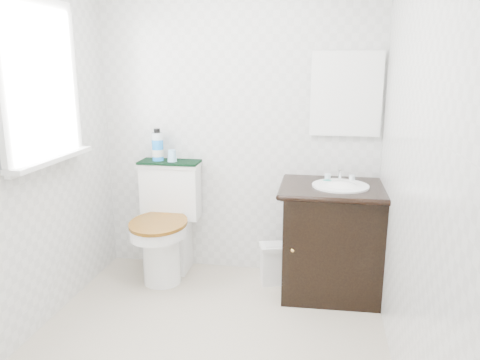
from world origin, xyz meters
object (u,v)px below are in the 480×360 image
(toilet, at_px, (167,229))
(trash_bin, at_px, (274,263))
(cup, at_px, (172,156))
(mouthwash_bottle, at_px, (158,146))
(vanity, at_px, (334,236))

(toilet, height_order, trash_bin, toilet)
(trash_bin, xyz_separation_m, cup, (-0.83, 0.12, 0.80))
(mouthwash_bottle, xyz_separation_m, cup, (0.12, -0.02, -0.07))
(mouthwash_bottle, bearing_deg, trash_bin, -8.18)
(mouthwash_bottle, bearing_deg, cup, -10.39)
(vanity, bearing_deg, cup, 172.52)
(vanity, distance_m, trash_bin, 0.52)
(mouthwash_bottle, bearing_deg, toilet, -54.02)
(trash_bin, height_order, mouthwash_bottle, mouthwash_bottle)
(toilet, relative_size, mouthwash_bottle, 3.51)
(toilet, bearing_deg, trash_bin, -0.46)
(cup, bearing_deg, vanity, -7.48)
(vanity, bearing_deg, mouthwash_bottle, 172.25)
(toilet, height_order, mouthwash_bottle, mouthwash_bottle)
(trash_bin, bearing_deg, toilet, 179.54)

